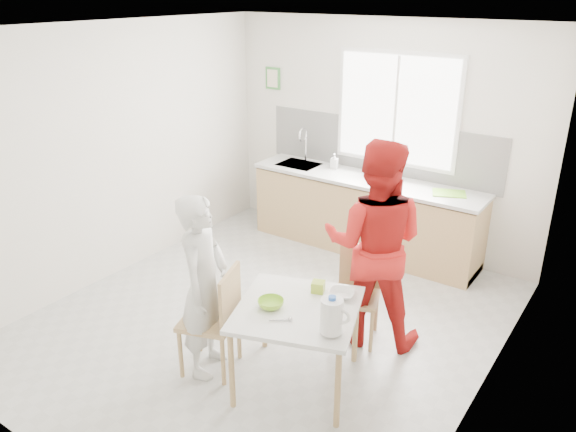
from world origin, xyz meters
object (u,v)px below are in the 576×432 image
object	(u,v)px
dining_table	(297,316)
wine_bottle_b	(367,164)
person_white	(204,286)
person_red	(374,244)
wine_bottle_a	(378,164)
milk_jug	(332,316)
bowl_white	(342,294)
bowl_green	(271,304)
chair_far	(358,289)
chair_left	(217,316)

from	to	relation	value
dining_table	wine_bottle_b	world-z (taller)	wine_bottle_b
person_white	wine_bottle_b	bearing A→B (deg)	-18.41
dining_table	person_red	distance (m)	0.99
dining_table	person_white	bearing A→B (deg)	-160.75
wine_bottle_a	wine_bottle_b	xyz separation A→B (m)	(-0.13, -0.02, -0.01)
person_red	milk_jug	size ratio (longest dim) A/B	6.54
bowl_white	milk_jug	size ratio (longest dim) A/B	0.72
bowl_green	milk_jug	distance (m)	0.59
dining_table	bowl_white	xyz separation A→B (m)	(0.20, 0.33, 0.10)
chair_far	bowl_white	distance (m)	0.62
dining_table	chair_far	bearing A→B (deg)	86.02
chair_far	wine_bottle_b	world-z (taller)	wine_bottle_b
wine_bottle_a	chair_far	bearing A→B (deg)	-68.14
person_white	milk_jug	bearing A→B (deg)	-104.39
person_white	milk_jug	size ratio (longest dim) A/B	5.44
wine_bottle_a	bowl_green	bearing A→B (deg)	-80.29
person_red	bowl_white	bearing A→B (deg)	72.73
chair_far	person_white	size ratio (longest dim) A/B	0.56
bowl_white	milk_jug	bearing A→B (deg)	-68.15
bowl_green	wine_bottle_a	xyz separation A→B (m)	(-0.47, 2.76, 0.34)
milk_jug	bowl_white	bearing A→B (deg)	92.60
person_red	wine_bottle_a	xyz separation A→B (m)	(-0.82, 1.72, 0.14)
dining_table	person_white	size ratio (longest dim) A/B	0.75
chair_far	wine_bottle_a	size ratio (longest dim) A/B	2.71
dining_table	wine_bottle_a	size ratio (longest dim) A/B	3.66
person_red	bowl_white	world-z (taller)	person_red
wine_bottle_a	person_white	bearing A→B (deg)	-91.69
bowl_green	milk_jug	size ratio (longest dim) A/B	0.71
milk_jug	wine_bottle_a	xyz separation A→B (m)	(-1.04, 2.80, 0.22)
wine_bottle_a	milk_jug	bearing A→B (deg)	-69.60
chair_left	milk_jug	xyz separation A→B (m)	(1.04, 0.06, 0.35)
chair_left	dining_table	bearing A→B (deg)	90.00
chair_far	dining_table	bearing A→B (deg)	-113.22
chair_left	bowl_green	distance (m)	0.53
person_red	wine_bottle_b	world-z (taller)	person_red
wine_bottle_b	bowl_green	bearing A→B (deg)	-77.64
person_white	wine_bottle_a	world-z (taller)	person_white
milk_jug	wine_bottle_a	distance (m)	3.00
chair_far	wine_bottle_b	distance (m)	2.02
chair_far	person_red	xyz separation A→B (m)	(0.12, 0.04, 0.46)
chair_left	person_white	bearing A→B (deg)	-90.00
chair_left	chair_far	size ratio (longest dim) A/B	1.08
dining_table	milk_jug	bearing A→B (deg)	-21.72
wine_bottle_a	dining_table	bearing A→B (deg)	-76.31
chair_left	wine_bottle_b	world-z (taller)	wine_bottle_b
chair_far	bowl_green	size ratio (longest dim) A/B	4.26
bowl_white	milk_jug	distance (m)	0.55
dining_table	chair_left	size ratio (longest dim) A/B	1.25
bowl_white	wine_bottle_a	xyz separation A→B (m)	(-0.85, 2.31, 0.35)
person_white	person_red	xyz separation A→B (m)	(0.91, 1.18, 0.16)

